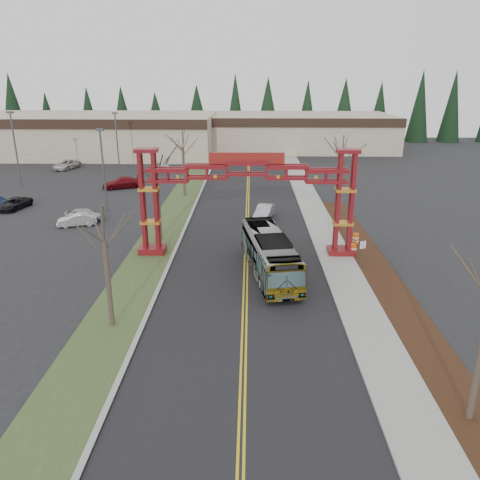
{
  "coord_description": "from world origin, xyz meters",
  "views": [
    {
      "loc": [
        0.29,
        -19.18,
        14.27
      ],
      "look_at": [
        -0.4,
        12.05,
        3.34
      ],
      "focal_mm": 35.0,
      "sensor_mm": 36.0,
      "label": 1
    }
  ],
  "objects_px": {
    "gateway_arch": "(247,185)",
    "bare_tree_median_mid": "(157,174)",
    "parked_car_near_b": "(77,220)",
    "barrel_north": "(356,239)",
    "retail_building_west": "(94,134)",
    "parked_car_far_b": "(67,165)",
    "parked_car_mid_a": "(122,183)",
    "bare_tree_right_far": "(342,157)",
    "transit_bus": "(270,254)",
    "silver_sedan": "(264,212)",
    "retail_building_east": "(297,132)",
    "barrel_south": "(353,250)",
    "bare_tree_median_far": "(183,148)",
    "light_pole_near": "(103,164)",
    "bare_tree_median_near": "(104,241)",
    "parked_car_far_a": "(164,166)",
    "parked_car_near_c": "(14,204)",
    "parked_car_near_a": "(85,215)",
    "barrel_mid": "(352,249)",
    "light_pole_far": "(117,138)",
    "street_sign": "(363,249)",
    "light_pole_mid": "(15,144)"
  },
  "relations": [
    {
      "from": "bare_tree_right_far",
      "to": "barrel_mid",
      "type": "bearing_deg",
      "value": -94.65
    },
    {
      "from": "parked_car_far_b",
      "to": "retail_building_east",
      "type": "bearing_deg",
      "value": 45.05
    },
    {
      "from": "barrel_south",
      "to": "barrel_north",
      "type": "bearing_deg",
      "value": 73.79
    },
    {
      "from": "parked_car_mid_a",
      "to": "light_pole_mid",
      "type": "height_order",
      "value": "light_pole_mid"
    },
    {
      "from": "bare_tree_median_mid",
      "to": "light_pole_mid",
      "type": "bearing_deg",
      "value": 136.71
    },
    {
      "from": "transit_bus",
      "to": "barrel_north",
      "type": "height_order",
      "value": "transit_bus"
    },
    {
      "from": "light_pole_near",
      "to": "barrel_north",
      "type": "height_order",
      "value": "light_pole_near"
    },
    {
      "from": "light_pole_near",
      "to": "light_pole_mid",
      "type": "relative_size",
      "value": 0.91
    },
    {
      "from": "parked_car_near_c",
      "to": "bare_tree_median_near",
      "type": "xyz_separation_m",
      "value": [
        18.58,
        -26.07,
        4.82
      ]
    },
    {
      "from": "retail_building_west",
      "to": "bare_tree_median_mid",
      "type": "xyz_separation_m",
      "value": [
        22.0,
        -50.38,
        2.41
      ]
    },
    {
      "from": "parked_car_far_b",
      "to": "silver_sedan",
      "type": "bearing_deg",
      "value": -27.09
    },
    {
      "from": "parked_car_mid_a",
      "to": "barrel_south",
      "type": "relative_size",
      "value": 4.93
    },
    {
      "from": "parked_car_mid_a",
      "to": "bare_tree_right_far",
      "type": "height_order",
      "value": "bare_tree_right_far"
    },
    {
      "from": "bare_tree_median_near",
      "to": "barrel_south",
      "type": "xyz_separation_m",
      "value": [
        16.98,
        12.12,
        -4.94
      ]
    },
    {
      "from": "transit_bus",
      "to": "silver_sedan",
      "type": "height_order",
      "value": "transit_bus"
    },
    {
      "from": "silver_sedan",
      "to": "bare_tree_median_mid",
      "type": "relative_size",
      "value": 0.52
    },
    {
      "from": "parked_car_far_b",
      "to": "light_pole_far",
      "type": "relative_size",
      "value": 0.58
    },
    {
      "from": "parked_car_mid_a",
      "to": "gateway_arch",
      "type": "bearing_deg",
      "value": 11.18
    },
    {
      "from": "light_pole_far",
      "to": "barrel_mid",
      "type": "xyz_separation_m",
      "value": [
        29.54,
        -36.19,
        -4.83
      ]
    },
    {
      "from": "gateway_arch",
      "to": "bare_tree_median_mid",
      "type": "height_order",
      "value": "gateway_arch"
    },
    {
      "from": "barrel_south",
      "to": "light_pole_far",
      "type": "bearing_deg",
      "value": 128.99
    },
    {
      "from": "bare_tree_median_near",
      "to": "barrel_north",
      "type": "xyz_separation_m",
      "value": [
        17.78,
        14.88,
        -4.93
      ]
    },
    {
      "from": "parked_car_near_c",
      "to": "transit_bus",
      "type": "bearing_deg",
      "value": -21.67
    },
    {
      "from": "light_pole_far",
      "to": "street_sign",
      "type": "relative_size",
      "value": 4.17
    },
    {
      "from": "light_pole_near",
      "to": "bare_tree_right_far",
      "type": "bearing_deg",
      "value": -1.91
    },
    {
      "from": "parked_car_near_b",
      "to": "bare_tree_right_far",
      "type": "relative_size",
      "value": 0.45
    },
    {
      "from": "barrel_north",
      "to": "parked_car_mid_a",
      "type": "bearing_deg",
      "value": 140.7
    },
    {
      "from": "parked_car_near_b",
      "to": "bare_tree_median_far",
      "type": "height_order",
      "value": "bare_tree_median_far"
    },
    {
      "from": "silver_sedan",
      "to": "parked_car_far_a",
      "type": "height_order",
      "value": "silver_sedan"
    },
    {
      "from": "parked_car_far_a",
      "to": "bare_tree_right_far",
      "type": "bearing_deg",
      "value": -69.08
    },
    {
      "from": "silver_sedan",
      "to": "light_pole_near",
      "type": "xyz_separation_m",
      "value": [
        -17.63,
        2.79,
        4.5
      ]
    },
    {
      "from": "parked_car_near_c",
      "to": "light_pole_far",
      "type": "height_order",
      "value": "light_pole_far"
    },
    {
      "from": "silver_sedan",
      "to": "light_pole_far",
      "type": "distance_m",
      "value": 34.39
    },
    {
      "from": "parked_car_near_b",
      "to": "barrel_south",
      "type": "relative_size",
      "value": 3.72
    },
    {
      "from": "retail_building_east",
      "to": "street_sign",
      "type": "xyz_separation_m",
      "value": [
        -0.89,
        -64.7,
        -1.94
      ]
    },
    {
      "from": "barrel_south",
      "to": "barrel_north",
      "type": "relative_size",
      "value": 0.98
    },
    {
      "from": "parked_car_near_b",
      "to": "barrel_north",
      "type": "bearing_deg",
      "value": 62.7
    },
    {
      "from": "barrel_north",
      "to": "barrel_mid",
      "type": "bearing_deg",
      "value": -107.66
    },
    {
      "from": "parked_car_near_c",
      "to": "barrel_north",
      "type": "bearing_deg",
      "value": -6.75
    },
    {
      "from": "retail_building_west",
      "to": "parked_car_far_b",
      "type": "distance_m",
      "value": 16.08
    },
    {
      "from": "gateway_arch",
      "to": "retail_building_east",
      "type": "distance_m",
      "value": 62.8
    },
    {
      "from": "retail_building_east",
      "to": "barrel_north",
      "type": "xyz_separation_m",
      "value": [
        -0.22,
        -59.39,
        -2.99
      ]
    },
    {
      "from": "parked_car_near_a",
      "to": "parked_car_near_b",
      "type": "distance_m",
      "value": 1.79
    },
    {
      "from": "parked_car_mid_a",
      "to": "barrel_mid",
      "type": "bearing_deg",
      "value": 23.17
    },
    {
      "from": "parked_car_far_a",
      "to": "light_pole_far",
      "type": "distance_m",
      "value": 8.37
    },
    {
      "from": "retail_building_west",
      "to": "barrel_mid",
      "type": "height_order",
      "value": "retail_building_west"
    },
    {
      "from": "parked_car_near_c",
      "to": "barrel_mid",
      "type": "bearing_deg",
      "value": -10.65
    },
    {
      "from": "retail_building_east",
      "to": "transit_bus",
      "type": "height_order",
      "value": "retail_building_east"
    },
    {
      "from": "silver_sedan",
      "to": "parked_car_far_b",
      "type": "bearing_deg",
      "value": 152.44
    },
    {
      "from": "light_pole_far",
      "to": "street_sign",
      "type": "bearing_deg",
      "value": -52.77
    }
  ]
}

